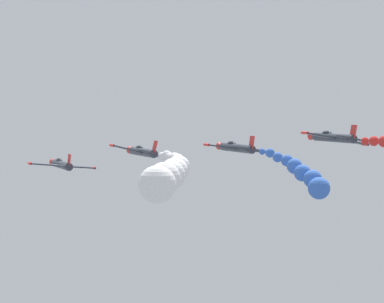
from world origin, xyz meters
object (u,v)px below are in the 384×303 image
airplane_right_inner (236,148)px  airplane_left_outer (333,137)px  airplane_left_inner (143,152)px  airplane_lead (61,164)px

airplane_right_inner → airplane_left_outer: (9.83, -8.23, 1.51)m
airplane_left_inner → airplane_left_outer: (20.65, -15.25, 2.21)m
airplane_left_inner → airplane_right_inner: bearing=-33.0°
airplane_lead → airplane_left_outer: 38.49m
airplane_lead → airplane_right_inner: 25.59m
airplane_lead → airplane_right_inner: size_ratio=1.00×
airplane_lead → airplane_left_outer: bearing=-38.6°
airplane_lead → airplane_left_inner: airplane_left_inner is taller
airplane_left_outer → airplane_left_inner: bearing=143.5°
airplane_lead → airplane_left_inner: 12.81m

